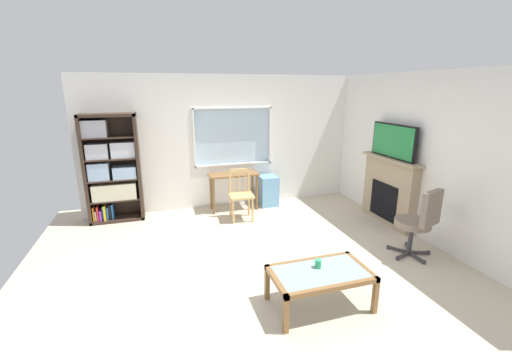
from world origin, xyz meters
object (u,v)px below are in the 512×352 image
(fireplace, at_px, (389,191))
(office_chair, at_px, (419,220))
(bookshelf, at_px, (111,169))
(sippy_cup, at_px, (318,264))
(tv, at_px, (393,141))
(coffee_table, at_px, (320,276))
(desk_under_window, at_px, (234,180))
(wooden_chair, at_px, (241,194))
(plastic_drawer_unit, at_px, (268,190))

(fireplace, height_order, office_chair, fireplace)
(bookshelf, xyz_separation_m, sippy_cup, (2.34, -3.18, -0.47))
(tv, relative_size, coffee_table, 0.96)
(desk_under_window, bearing_deg, bookshelf, 177.14)
(wooden_chair, relative_size, plastic_drawer_unit, 1.51)
(plastic_drawer_unit, height_order, sippy_cup, plastic_drawer_unit)
(plastic_drawer_unit, height_order, office_chair, office_chair)
(wooden_chair, distance_m, sippy_cup, 2.56)
(bookshelf, relative_size, coffee_table, 1.79)
(bookshelf, xyz_separation_m, desk_under_window, (2.14, -0.11, -0.35))
(desk_under_window, bearing_deg, office_chair, -52.53)
(bookshelf, xyz_separation_m, tv, (4.53, -1.52, 0.51))
(wooden_chair, height_order, plastic_drawer_unit, wooden_chair)
(plastic_drawer_unit, relative_size, office_chair, 0.60)
(coffee_table, bearing_deg, bookshelf, 125.59)
(desk_under_window, height_order, fireplace, fireplace)
(fireplace, distance_m, sippy_cup, 2.76)
(plastic_drawer_unit, bearing_deg, sippy_cup, -99.23)
(tv, distance_m, sippy_cup, 2.91)
(wooden_chair, distance_m, plastic_drawer_unit, 0.92)
(plastic_drawer_unit, xyz_separation_m, fireplace, (1.70, -1.47, 0.28))
(bookshelf, distance_m, wooden_chair, 2.28)
(bookshelf, bearing_deg, office_chair, -33.13)
(desk_under_window, relative_size, sippy_cup, 10.41)
(bookshelf, height_order, wooden_chair, bookshelf)
(fireplace, distance_m, office_chair, 1.24)
(office_chair, height_order, sippy_cup, office_chair)
(plastic_drawer_unit, xyz_separation_m, sippy_cup, (-0.51, -3.12, 0.16))
(desk_under_window, height_order, plastic_drawer_unit, desk_under_window)
(wooden_chair, height_order, fireplace, fireplace)
(desk_under_window, height_order, coffee_table, desk_under_window)
(wooden_chair, bearing_deg, coffee_table, -85.99)
(desk_under_window, relative_size, coffee_table, 0.89)
(office_chair, bearing_deg, wooden_chair, 133.66)
(bookshelf, xyz_separation_m, plastic_drawer_unit, (2.85, -0.06, -0.64))
(bookshelf, relative_size, tv, 1.87)
(fireplace, bearing_deg, wooden_chair, 159.37)
(coffee_table, bearing_deg, office_chair, 17.66)
(wooden_chair, distance_m, tv, 2.73)
(office_chair, distance_m, coffee_table, 1.89)
(wooden_chair, height_order, sippy_cup, wooden_chair)
(desk_under_window, height_order, office_chair, office_chair)
(tv, bearing_deg, sippy_cup, -142.89)
(tv, distance_m, office_chair, 1.52)
(desk_under_window, xyz_separation_m, wooden_chair, (0.01, -0.51, -0.12))
(wooden_chair, distance_m, fireplace, 2.57)
(bookshelf, height_order, fireplace, bookshelf)
(office_chair, xyz_separation_m, sippy_cup, (-1.78, -0.49, -0.09))
(plastic_drawer_unit, xyz_separation_m, tv, (1.68, -1.47, 1.14))
(desk_under_window, xyz_separation_m, sippy_cup, (0.20, -3.07, -0.12))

